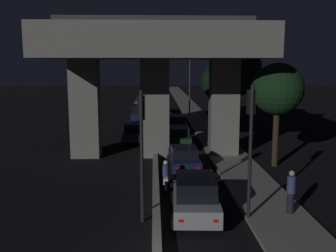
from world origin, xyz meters
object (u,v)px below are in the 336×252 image
Objects in this scene: traffic_light_left_of_median at (142,134)px; car_dark_blue_second at (184,158)px; car_dark_green_third at (178,137)px; car_black_fifth at (171,115)px; motorcycle_white_filtering_near at (166,177)px; car_grey_third_oncoming at (142,102)px; car_silver_lead at (195,197)px; car_silver_fourth at (176,124)px; traffic_light_right_of_median at (251,130)px; motorcycle_red_filtering_far at (163,127)px; car_dark_blue_lead_oncoming at (134,132)px; motorcycle_blue_filtering_mid at (163,141)px; street_lamp at (187,79)px; car_dark_blue_second_oncoming at (139,113)px; pedestrian_on_sidewalk at (291,192)px.

car_dark_blue_second is (2.26, 7.54, -2.86)m from traffic_light_left_of_median.
car_dark_green_third is 0.99× the size of car_black_fifth.
traffic_light_left_of_median is 2.73× the size of motorcycle_white_filtering_near.
car_grey_third_oncoming is (-3.56, 14.21, 0.01)m from car_black_fifth.
car_silver_fourth is at bearing 1.73° from car_silver_lead.
traffic_light_right_of_median is 1.35× the size of car_silver_lead.
car_dark_blue_lead_oncoming is at bearing 142.70° from motorcycle_red_filtering_far.
motorcycle_white_filtering_near is 8.97m from motorcycle_blue_filtering_mid.
car_dark_blue_lead_oncoming reaches higher than motorcycle_red_filtering_far.
traffic_light_right_of_median is 14.27m from car_dark_green_third.
street_lamp reaches higher than car_dark_blue_second_oncoming.
car_black_fifth is at bearing 14.74° from car_grey_third_oncoming.
traffic_light_right_of_median reaches higher than car_dark_blue_lead_oncoming.
motorcycle_blue_filtering_mid is 0.96× the size of pedestrian_on_sidewalk.
car_silver_lead is 12.88m from motorcycle_blue_filtering_mid.
traffic_light_right_of_median reaches higher than car_silver_fourth.
car_dark_blue_second is 3.60m from motorcycle_white_filtering_near.
street_lamp is 1.70× the size of car_black_fifth.
car_dark_blue_second_oncoming is 28.36m from pedestrian_on_sidewalk.
car_black_fifth is at bearing 4.02° from car_silver_fourth.
car_silver_lead is at bearing 5.43° from car_grey_third_oncoming.
pedestrian_on_sidewalk reaches higher than motorcycle_white_filtering_near.
car_black_fifth is 22.41m from motorcycle_white_filtering_near.
traffic_light_right_of_median is (4.31, -0.00, 0.13)m from traffic_light_left_of_median.
motorcycle_blue_filtering_mid is at bearing 9.88° from car_dark_blue_second.
car_silver_lead is 0.93× the size of car_dark_green_third.
traffic_light_left_of_median is 6.67m from pedestrian_on_sidewalk.
motorcycle_red_filtering_far is (-0.96, 6.01, -0.23)m from car_dark_green_third.
car_dark_green_third is at bearing -54.15° from motorcycle_blue_filtering_mid.
motorcycle_red_filtering_far is (-0.82, 19.56, -0.29)m from car_silver_lead.
traffic_light_left_of_median is 0.71× the size of street_lamp.
car_silver_lead is 1.01× the size of car_silver_fourth.
motorcycle_white_filtering_near is at bearing 4.21° from car_grey_third_oncoming.
traffic_light_left_of_median reaches higher than car_dark_blue_second.
car_grey_third_oncoming is at bearing 91.66° from traffic_light_left_of_median.
car_dark_blue_lead_oncoming reaches higher than car_dark_blue_second.
street_lamp is 19.12m from car_dark_green_third.
car_dark_blue_second_oncoming is at bearing 29.04° from car_silver_fourth.
street_lamp is at bearing -13.52° from motorcycle_red_filtering_far.
motorcycle_blue_filtering_mid reaches higher than motorcycle_white_filtering_near.
traffic_light_left_of_median is 1.09× the size of car_dark_blue_lead_oncoming.
motorcycle_red_filtering_far is at bearing 86.09° from traffic_light_left_of_median.
traffic_light_right_of_median is at bearing -170.28° from car_dark_green_third.
motorcycle_blue_filtering_mid is (0.10, 8.97, 0.02)m from motorcycle_white_filtering_near.
motorcycle_blue_filtering_mid is at bearing 174.18° from car_black_fifth.
car_dark_green_third reaches higher than car_silver_fourth.
car_black_fifth reaches higher than car_dark_blue_second.
car_dark_blue_second is 12.33m from motorcycle_red_filtering_far.
traffic_light_left_of_median is at bearing 2.35° from car_grey_third_oncoming.
pedestrian_on_sidewalk reaches higher than car_dark_green_third.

